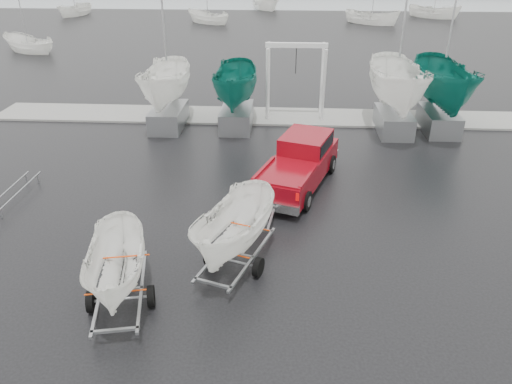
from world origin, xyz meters
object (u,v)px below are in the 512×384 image
trailer_hitched (235,189)px  boat_hoist (296,70)px  trailer_parked (112,227)px  pickup_truck (300,161)px

trailer_hitched → boat_hoist: (1.88, 14.43, 0.01)m
boat_hoist → trailer_hitched: bearing=-97.4°
trailer_parked → boat_hoist: bearing=62.0°
pickup_truck → boat_hoist: boat_hoist is taller
pickup_truck → trailer_parked: (-5.02, -7.95, 1.47)m
trailer_hitched → trailer_parked: 3.57m
trailer_parked → boat_hoist: size_ratio=1.10×
pickup_truck → trailer_parked: 9.51m
pickup_truck → trailer_hitched: 6.56m
trailer_parked → trailer_hitched: bearing=21.6°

